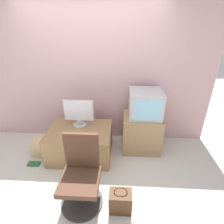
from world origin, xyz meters
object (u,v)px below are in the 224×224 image
at_px(keyboard, 77,135).
at_px(book, 34,164).
at_px(mouse, 90,135).
at_px(handbag, 120,201).
at_px(cardboard_box_lower, 41,147).
at_px(crt_tv, 145,104).
at_px(main_monitor, 79,113).
at_px(office_chair, 81,177).

xyz_separation_m(keyboard, book, (-0.76, -0.14, -0.52)).
bearing_deg(mouse, keyboard, 178.87).
bearing_deg(keyboard, handbag, -50.28).
xyz_separation_m(cardboard_box_lower, book, (-0.02, -0.29, -0.13)).
bearing_deg(cardboard_box_lower, crt_tv, 9.68).
bearing_deg(main_monitor, office_chair, -77.26).
bearing_deg(office_chair, main_monitor, 102.74).
bearing_deg(handbag, cardboard_box_lower, 145.37).
bearing_deg(office_chair, keyboard, 106.06).
bearing_deg(mouse, main_monitor, 126.51).
relative_size(main_monitor, office_chair, 0.55).
relative_size(cardboard_box_lower, book, 1.45).
bearing_deg(cardboard_box_lower, main_monitor, 14.13).
height_order(office_chair, cardboard_box_lower, office_chair).
distance_m(handbag, book, 1.65).
height_order(crt_tv, cardboard_box_lower, crt_tv).
distance_m(mouse, book, 1.11).
distance_m(mouse, crt_tv, 1.08).
xyz_separation_m(cardboard_box_lower, handbag, (1.46, -1.01, 0.00)).
relative_size(mouse, crt_tv, 0.09).
bearing_deg(keyboard, crt_tv, 22.34).
height_order(office_chair, handbag, office_chair).
xyz_separation_m(office_chair, cardboard_box_lower, (-0.95, 0.88, -0.24)).
xyz_separation_m(office_chair, book, (-0.97, 0.59, -0.38)).
bearing_deg(book, keyboard, 10.83).
bearing_deg(handbag, book, 154.02).
height_order(main_monitor, crt_tv, crt_tv).
distance_m(crt_tv, office_chair, 1.58).
distance_m(cardboard_box_lower, book, 0.32).
bearing_deg(crt_tv, office_chair, -126.98).
height_order(keyboard, cardboard_box_lower, keyboard).
height_order(office_chair, book, office_chair).
xyz_separation_m(crt_tv, handbag, (-0.39, -1.32, -0.76)).
distance_m(crt_tv, book, 2.16).
xyz_separation_m(handbag, book, (-1.48, 0.72, -0.14)).
bearing_deg(office_chair, handbag, -14.11).
bearing_deg(crt_tv, mouse, -152.84).
xyz_separation_m(main_monitor, handbag, (0.74, -1.18, -0.61)).
relative_size(keyboard, crt_tv, 0.57).
distance_m(keyboard, mouse, 0.21).
bearing_deg(crt_tv, cardboard_box_lower, -170.32).
relative_size(mouse, book, 0.25).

